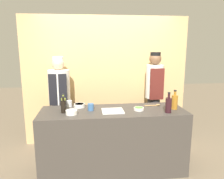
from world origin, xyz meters
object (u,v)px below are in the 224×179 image
object	(u,v)px
sauce_bowl_green	(139,109)
bottle_wine	(168,105)
bottle_oil	(64,104)
cup_steel	(69,104)
chef_right	(154,95)
sauce_bowl_orange	(72,112)
wooden_spoon	(154,105)
bottle_amber	(175,102)
sauce_bowl_white	(79,105)
bottle_soy	(63,106)
cup_blue	(91,107)
chef_left	(60,101)
cutting_board	(113,111)

from	to	relation	value
sauce_bowl_green	bottle_wine	xyz separation A→B (m)	(0.38, -0.16, 0.09)
bottle_oil	bottle_wine	distance (m)	1.49
sauce_bowl_green	cup_steel	world-z (taller)	cup_steel
bottle_oil	chef_right	world-z (taller)	chef_right
sauce_bowl_orange	wooden_spoon	bearing A→B (deg)	12.36
bottle_oil	bottle_amber	distance (m)	1.62
sauce_bowl_white	bottle_wine	xyz separation A→B (m)	(1.25, -0.42, 0.08)
bottle_wine	cup_steel	bearing A→B (deg)	161.85
sauce_bowl_green	bottle_soy	distance (m)	1.08
wooden_spoon	bottle_soy	bearing A→B (deg)	-172.20
cup_blue	wooden_spoon	size ratio (longest dim) A/B	0.42
cup_blue	chef_left	size ratio (longest dim) A/B	0.06
sauce_bowl_green	bottle_amber	size ratio (longest dim) A/B	0.50
sauce_bowl_white	bottle_oil	distance (m)	0.27
sauce_bowl_green	cup_blue	bearing A→B (deg)	174.09
sauce_bowl_orange	cup_blue	size ratio (longest dim) A/B	1.55
cup_steel	chef_left	distance (m)	0.54
bottle_wine	cup_blue	world-z (taller)	bottle_wine
sauce_bowl_green	cup_blue	xyz separation A→B (m)	(-0.69, 0.07, 0.03)
sauce_bowl_white	cup_steel	xyz separation A→B (m)	(-0.15, 0.04, 0.02)
chef_right	sauce_bowl_green	bearing A→B (deg)	-120.98
sauce_bowl_white	bottle_soy	world-z (taller)	bottle_soy
cutting_board	chef_right	world-z (taller)	chef_right
sauce_bowl_green	bottle_amber	distance (m)	0.54
sauce_bowl_white	cup_blue	bearing A→B (deg)	-48.11
cutting_board	bottle_soy	world-z (taller)	bottle_soy
chef_left	sauce_bowl_orange	bearing A→B (deg)	-73.43
bottle_amber	cup_blue	distance (m)	1.23
bottle_amber	sauce_bowl_green	bearing A→B (deg)	179.66
bottle_oil	wooden_spoon	world-z (taller)	bottle_oil
wooden_spoon	bottle_wine	bearing A→B (deg)	-76.27
cup_blue	bottle_oil	bearing A→B (deg)	172.95
bottle_oil	bottle_wine	world-z (taller)	bottle_wine
bottle_soy	sauce_bowl_orange	bearing A→B (deg)	-37.27
cutting_board	wooden_spoon	xyz separation A→B (m)	(0.68, 0.22, 0.00)
cutting_board	wooden_spoon	world-z (taller)	wooden_spoon
sauce_bowl_green	sauce_bowl_white	distance (m)	0.90
cup_blue	cup_steel	world-z (taller)	cup_blue
bottle_amber	wooden_spoon	xyz separation A→B (m)	(-0.24, 0.20, -0.10)
bottle_amber	bottle_wine	bearing A→B (deg)	-134.63
bottle_oil	sauce_bowl_green	bearing A→B (deg)	-6.32
sauce_bowl_orange	bottle_oil	xyz separation A→B (m)	(-0.12, 0.20, 0.06)
chef_left	wooden_spoon	bearing A→B (deg)	-21.40
sauce_bowl_white	cup_blue	size ratio (longest dim) A/B	1.62
bottle_oil	sauce_bowl_white	bearing A→B (deg)	32.99
cup_blue	bottle_soy	bearing A→B (deg)	-170.88
bottle_wine	sauce_bowl_white	bearing A→B (deg)	161.34
sauce_bowl_orange	bottle_soy	bearing A→B (deg)	142.73
cup_blue	wooden_spoon	xyz separation A→B (m)	(0.99, 0.13, -0.04)
bottle_soy	cup_steel	bearing A→B (deg)	78.52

